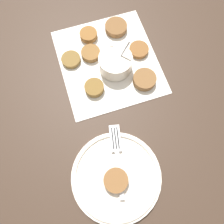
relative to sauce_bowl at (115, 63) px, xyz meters
name	(u,v)px	position (x,y,z in m)	size (l,w,h in m)	color
ground_plane	(101,57)	(0.05, 0.03, -0.03)	(4.00, 4.00, 0.00)	#38281E
napkin	(108,61)	(0.03, 0.01, -0.03)	(0.33, 0.31, 0.00)	silver
sauce_bowl	(115,63)	(0.00, 0.00, 0.00)	(0.11, 0.10, 0.11)	silver
fritter_0	(116,27)	(0.14, -0.04, -0.01)	(0.07, 0.07, 0.02)	brown
fritter_1	(144,80)	(-0.07, -0.07, -0.01)	(0.07, 0.07, 0.02)	brown
fritter_2	(94,88)	(-0.05, 0.08, -0.01)	(0.06, 0.06, 0.02)	brown
fritter_3	(89,35)	(0.13, 0.05, -0.01)	(0.06, 0.06, 0.02)	brown
fritter_4	(71,60)	(0.06, 0.13, -0.02)	(0.06, 0.06, 0.01)	brown
fritter_5	(139,50)	(0.04, -0.09, -0.02)	(0.06, 0.06, 0.01)	brown
fritter_6	(91,53)	(0.06, 0.06, -0.02)	(0.06, 0.06, 0.02)	brown
serving_plate	(116,177)	(-0.31, 0.09, -0.02)	(0.24, 0.24, 0.02)	silver
fritter_on_plate	(116,180)	(-0.32, 0.10, 0.00)	(0.06, 0.06, 0.02)	brown
fork	(117,152)	(-0.26, 0.07, -0.01)	(0.20, 0.06, 0.00)	silver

